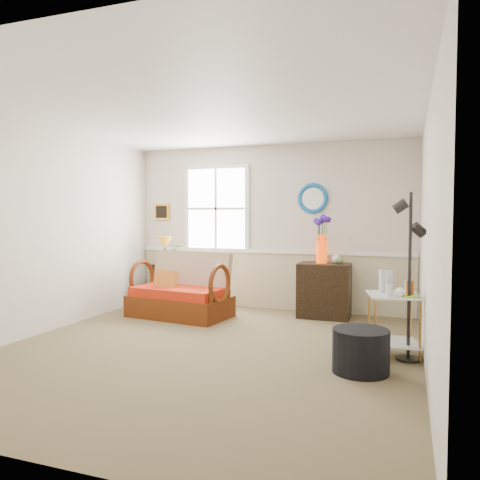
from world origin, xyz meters
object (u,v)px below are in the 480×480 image
(side_table, at_px, (393,325))
(ottoman, at_px, (361,351))
(cabinet, at_px, (324,290))
(floor_lamp, at_px, (409,277))
(loveseat, at_px, (180,285))
(lamp_stand, at_px, (166,284))

(side_table, distance_m, ottoman, 0.70)
(side_table, bearing_deg, ottoman, -113.57)
(cabinet, relative_size, floor_lamp, 0.46)
(cabinet, height_order, ottoman, cabinet)
(loveseat, bearing_deg, side_table, -10.56)
(lamp_stand, relative_size, floor_lamp, 0.39)
(side_table, distance_m, floor_lamp, 0.56)
(lamp_stand, xyz_separation_m, side_table, (3.68, -1.78, -0.01))
(cabinet, distance_m, ottoman, 2.41)
(side_table, bearing_deg, cabinet, 121.24)
(loveseat, xyz_separation_m, lamp_stand, (-0.67, 0.79, -0.13))
(ottoman, bearing_deg, lamp_stand, 144.68)
(side_table, bearing_deg, loveseat, 161.78)
(loveseat, xyz_separation_m, floor_lamp, (3.16, -1.08, 0.39))
(loveseat, height_order, ottoman, loveseat)
(loveseat, distance_m, floor_lamp, 3.36)
(loveseat, xyz_separation_m, cabinet, (2.01, 0.66, -0.07))
(side_table, relative_size, ottoman, 1.24)
(loveseat, height_order, cabinet, loveseat)
(loveseat, relative_size, ottoman, 2.68)
(loveseat, distance_m, ottoman, 3.19)
(floor_lamp, relative_size, ottoman, 3.22)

